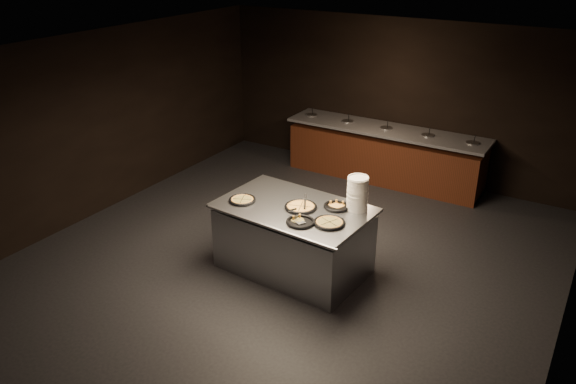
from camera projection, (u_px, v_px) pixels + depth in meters
The scene contains 11 objects.
room at pixel (282, 170), 7.21m from camera, with size 7.02×8.02×2.92m.
salad_bar at pixel (384, 158), 10.39m from camera, with size 3.70×0.83×1.18m.
serving_counter at pixel (294, 239), 7.57m from camera, with size 2.06×1.40×0.95m.
plate_stack at pixel (358, 194), 7.20m from camera, with size 0.27×0.27×0.45m, color white.
pan_veggie_whole at pixel (242, 200), 7.50m from camera, with size 0.36×0.36×0.04m.
pan_cheese_whole at pixel (301, 207), 7.31m from camera, with size 0.43×0.43×0.04m.
pan_cheese_slices_a at pixel (337, 206), 7.33m from camera, with size 0.34×0.34×0.04m.
pan_cheese_slices_b at pixel (300, 222), 6.93m from camera, with size 0.36×0.36×0.04m.
pan_veggie_slices at pixel (329, 223), 6.91m from camera, with size 0.40×0.40×0.04m.
server_left at pixel (305, 202), 7.33m from camera, with size 0.22×0.30×0.16m.
server_right at pixel (294, 213), 7.00m from camera, with size 0.33×0.22×0.17m.
Camera 1 is at (3.53, -5.65, 4.20)m, focal length 35.00 mm.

